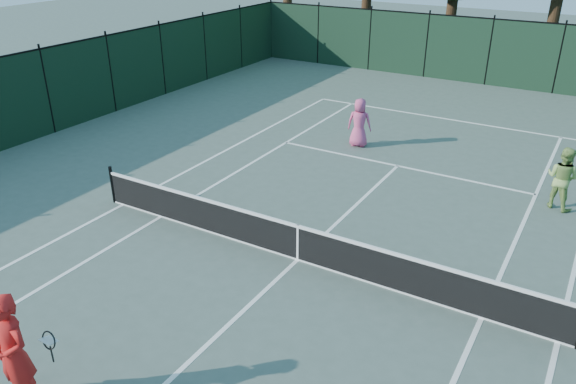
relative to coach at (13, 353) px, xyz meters
The scene contains 13 objects.
ground 6.19m from the coach, 74.24° to the left, with size 90.00×90.00×0.00m, color #4A5A50.
sideline_doubles_left 7.08m from the coach, 123.08° to the left, with size 0.10×23.77×0.01m, color white.
sideline_doubles_right 9.30m from the coach, 39.44° to the left, with size 0.10×23.77×0.01m, color white.
sideline_singles_left 6.45m from the coach, 112.69° to the left, with size 0.10×23.77×0.01m, color white.
sideline_singles_right 8.30m from the coach, 45.51° to the left, with size 0.10×23.77×0.01m, color white.
baseline_far 17.87m from the coach, 84.67° to the left, with size 10.97×0.10×0.01m, color white.
service_line_far 12.43m from the coach, 82.31° to the left, with size 8.23×0.10×0.01m, color white.
center_service_line 6.19m from the coach, 74.24° to the left, with size 0.10×12.80×0.01m, color white.
tennis_net 6.13m from the coach, 74.24° to the left, with size 11.69×0.09×1.06m.
fence_far 23.94m from the coach, 86.03° to the left, with size 24.00×0.05×3.00m, color black.
coach is the anchor object (origin of this frame).
player_pink 13.29m from the coach, 90.71° to the left, with size 0.91×0.69×1.66m.
player_green 13.35m from the coach, 61.56° to the left, with size 1.01×0.91×1.72m.
Camera 1 is at (5.34, -9.46, 6.92)m, focal length 35.00 mm.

